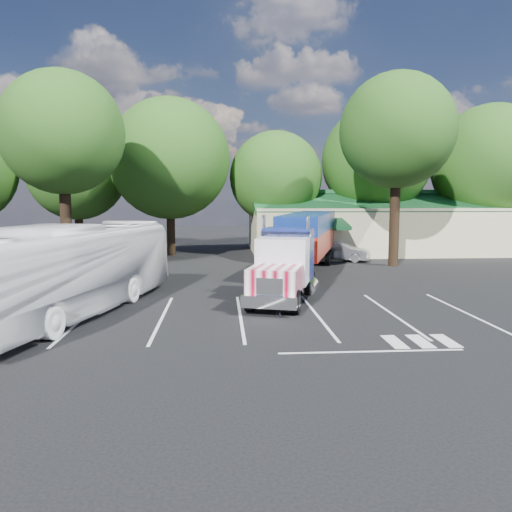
{
  "coord_description": "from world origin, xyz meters",
  "views": [
    {
      "loc": [
        -0.75,
        -26.13,
        4.9
      ],
      "look_at": [
        0.94,
        -1.71,
        2.0
      ],
      "focal_mm": 35.0,
      "sensor_mm": 36.0,
      "label": 1
    }
  ],
  "objects": [
    {
      "name": "tree_row_f",
      "position": [
        23.0,
        16.8,
        7.79
      ],
      "size": [
        10.4,
        10.4,
        13.0
      ],
      "color": "black",
      "rests_on": "ground"
    },
    {
      "name": "silver_sedan",
      "position": [
        8.29,
        11.41,
        0.75
      ],
      "size": [
        4.82,
        3.26,
        1.5
      ],
      "primitive_type": "imported",
      "rotation": [
        0.0,
        0.0,
        1.17
      ],
      "color": "#A6A9AE",
      "rests_on": "ground"
    },
    {
      "name": "tree_near_left",
      "position": [
        -10.5,
        6.0,
        8.81
      ],
      "size": [
        7.6,
        7.6,
        12.65
      ],
      "color": "black",
      "rests_on": "ground"
    },
    {
      "name": "tree_row_c",
      "position": [
        -5.0,
        16.2,
        8.04
      ],
      "size": [
        10.0,
        10.0,
        13.05
      ],
      "color": "black",
      "rests_on": "ground"
    },
    {
      "name": "semi_truck",
      "position": [
        4.24,
        3.81,
        2.28
      ],
      "size": [
        7.92,
        19.08,
        4.03
      ],
      "rotation": [
        0.0,
        0.0,
        -0.3
      ],
      "color": "black",
      "rests_on": "ground"
    },
    {
      "name": "tree_row_b",
      "position": [
        -13.0,
        17.8,
        7.13
      ],
      "size": [
        8.4,
        8.4,
        11.35
      ],
      "color": "black",
      "rests_on": "ground"
    },
    {
      "name": "tree_near_right",
      "position": [
        11.5,
        8.5,
        9.46
      ],
      "size": [
        8.0,
        8.0,
        13.5
      ],
      "color": "black",
      "rests_on": "ground"
    },
    {
      "name": "tree_row_e",
      "position": [
        13.0,
        18.0,
        8.09
      ],
      "size": [
        9.6,
        9.6,
        12.9
      ],
      "color": "black",
      "rests_on": "ground"
    },
    {
      "name": "tree_row_d",
      "position": [
        4.0,
        17.5,
        6.58
      ],
      "size": [
        8.0,
        8.0,
        10.6
      ],
      "color": "black",
      "rests_on": "ground"
    },
    {
      "name": "ground",
      "position": [
        0.0,
        0.0,
        0.0
      ],
      "size": [
        120.0,
        120.0,
        0.0
      ],
      "primitive_type": "plane",
      "color": "black",
      "rests_on": "ground"
    },
    {
      "name": "event_hall",
      "position": [
        13.74,
        17.81,
        2.21
      ],
      "size": [
        24.2,
        14.12,
        5.55
      ],
      "color": "beige",
      "rests_on": "ground"
    },
    {
      "name": "bicycle",
      "position": [
        1.8,
        2.54,
        0.48
      ],
      "size": [
        1.39,
        1.91,
        0.96
      ],
      "primitive_type": "imported",
      "rotation": [
        0.0,
        0.0,
        0.47
      ],
      "color": "black",
      "rests_on": "ground"
    },
    {
      "name": "tour_bus",
      "position": [
        -7.0,
        -5.09,
        1.9
      ],
      "size": [
        6.66,
        13.97,
        3.79
      ],
      "primitive_type": "imported",
      "rotation": [
        0.0,
        0.0,
        -0.27
      ],
      "color": "white",
      "rests_on": "ground"
    },
    {
      "name": "woman",
      "position": [
        1.6,
        -6.0,
        0.81
      ],
      "size": [
        0.61,
        0.7,
        1.62
      ],
      "primitive_type": "imported",
      "rotation": [
        0.0,
        0.0,
        2.03
      ],
      "color": "black",
      "rests_on": "ground"
    }
  ]
}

